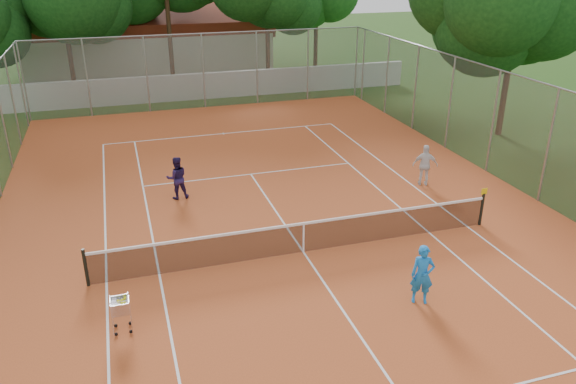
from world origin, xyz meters
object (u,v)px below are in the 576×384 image
object	(u,v)px
player_far_right	(425,165)
ball_hopper	(121,314)
clubhouse	(148,38)
player_far_left	(177,178)
tennis_net	(303,237)
player_near	(422,275)

from	to	relation	value
player_far_right	ball_hopper	distance (m)	12.43
clubhouse	player_far_right	size ratio (longest dim) A/B	10.59
player_far_left	player_far_right	world-z (taller)	player_far_right
clubhouse	player_far_right	world-z (taller)	clubhouse
clubhouse	player_far_left	world-z (taller)	clubhouse
tennis_net	player_far_right	xyz separation A→B (m)	(5.90, 3.48, 0.28)
player_far_left	player_far_right	bearing A→B (deg)	168.11
tennis_net	ball_hopper	size ratio (longest dim) A/B	12.97
player_near	clubhouse	bearing A→B (deg)	120.57
player_near	player_far_left	bearing A→B (deg)	144.77
tennis_net	ball_hopper	bearing A→B (deg)	-156.63
tennis_net	player_far_left	distance (m)	5.79
clubhouse	ball_hopper	distance (m)	31.42
tennis_net	clubhouse	size ratio (longest dim) A/B	0.72
player_near	ball_hopper	distance (m)	7.19
player_far_left	player_far_right	xyz separation A→B (m)	(8.88, -1.48, 0.01)
clubhouse	player_far_right	distance (m)	26.75
player_far_left	ball_hopper	distance (m)	7.50
player_near	ball_hopper	world-z (taller)	player_near
ball_hopper	player_near	bearing A→B (deg)	-30.45
tennis_net	ball_hopper	xyz separation A→B (m)	(-5.14, -2.22, -0.03)
tennis_net	player_far_left	size ratio (longest dim) A/B	7.78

